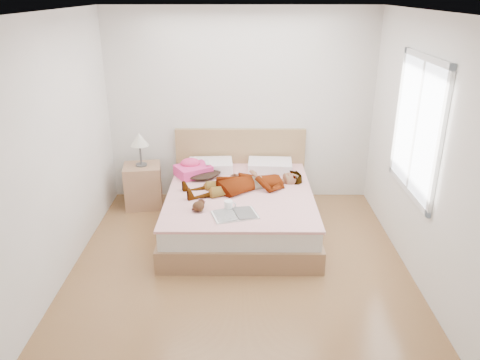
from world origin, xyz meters
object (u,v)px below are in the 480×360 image
at_px(nightstand, 143,182).
at_px(magazine, 235,215).
at_px(woman, 246,180).
at_px(plush_toy, 199,206).
at_px(bed, 240,206).
at_px(coffee_mug, 229,205).
at_px(towel, 193,169).
at_px(phone, 207,163).

bearing_deg(nightstand, magazine, -46.10).
relative_size(woman, plush_toy, 7.04).
xyz_separation_m(magazine, plush_toy, (-0.40, 0.12, 0.05)).
height_order(woman, bed, bed).
relative_size(bed, plush_toy, 9.53).
height_order(coffee_mug, plush_toy, plush_toy).
bearing_deg(plush_toy, nightstand, 126.07).
relative_size(towel, plush_toy, 2.48).
distance_m(woman, phone, 0.65).
bearing_deg(bed, coffee_mug, -101.72).
distance_m(phone, towel, 0.22).
height_order(woman, phone, same).
distance_m(phone, coffee_mug, 1.07).
relative_size(phone, towel, 0.18).
xyz_separation_m(bed, magazine, (-0.05, -0.73, 0.24)).
relative_size(bed, towel, 3.84).
relative_size(bed, magazine, 3.83).
bearing_deg(magazine, nightstand, 133.90).
xyz_separation_m(woman, magazine, (-0.12, -0.76, -0.10)).
xyz_separation_m(towel, coffee_mug, (0.50, -1.03, -0.04)).
bearing_deg(plush_toy, coffee_mug, 3.18).
relative_size(coffee_mug, plush_toy, 0.61).
distance_m(woman, magazine, 0.77).
height_order(woman, nightstand, nightstand).
distance_m(magazine, nightstand, 1.84).
bearing_deg(bed, woman, 16.58).
bearing_deg(phone, coffee_mug, -91.58).
xyz_separation_m(woman, plush_toy, (-0.52, -0.63, -0.05)).
distance_m(woman, towel, 0.81).
xyz_separation_m(woman, coffee_mug, (-0.19, -0.61, -0.05)).
height_order(phone, nightstand, nightstand).
bearing_deg(coffee_mug, plush_toy, -176.82).
xyz_separation_m(phone, bed, (0.43, -0.42, -0.42)).
bearing_deg(phone, woman, -57.08).
xyz_separation_m(woman, phone, (-0.50, 0.40, 0.08)).
bearing_deg(phone, nightstand, 151.05).
bearing_deg(bed, phone, 135.56).
bearing_deg(nightstand, bed, -23.92).
bearing_deg(magazine, coffee_mug, 116.29).
relative_size(bed, nightstand, 2.00).
height_order(phone, plush_toy, phone).
relative_size(phone, coffee_mug, 0.73).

